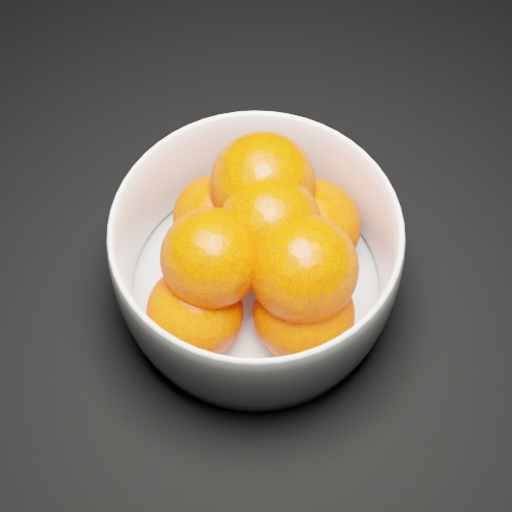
# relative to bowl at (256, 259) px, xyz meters

# --- Properties ---
(bowl) EXTENTS (0.19, 0.19, 0.09)m
(bowl) POSITION_rel_bowl_xyz_m (0.00, 0.00, 0.00)
(bowl) COLOR silver
(bowl) RESTS_ON ground
(orange_pile) EXTENTS (0.14, 0.15, 0.11)m
(orange_pile) POSITION_rel_bowl_xyz_m (0.00, 0.00, 0.02)
(orange_pile) COLOR #FF3C00
(orange_pile) RESTS_ON bowl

